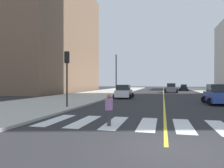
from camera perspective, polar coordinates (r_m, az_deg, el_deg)
name	(u,v)px	position (r m, az deg, el deg)	size (l,w,h in m)	color
ground_plane	(166,147)	(7.93, 14.19, -15.98)	(220.00, 220.00, 0.00)	#28282B
sidewalk_kerb_west	(73,98)	(30.22, -10.27, -3.67)	(10.00, 120.00, 0.15)	#B2ADA3
crosswalk_paint	(165,125)	(11.82, 13.91, -10.46)	(13.50, 4.00, 0.01)	silver
lane_divider_paint	(164,93)	(47.66, 13.50, -2.26)	(0.16, 80.00, 0.01)	yellow
low_rise_brick_west	(47,37)	(54.35, -16.89, 11.72)	(16.00, 32.00, 25.76)	brown
car_blue_nearest	(218,95)	(24.53, 26.31, -2.59)	(2.89, 4.61, 2.05)	#2D479E
car_gray_second	(171,88)	(48.46, 15.44, -1.09)	(2.99, 4.66, 2.04)	slate
car_yellow_third	(170,87)	(66.73, 15.19, -0.72)	(2.80, 4.37, 1.92)	gold
car_white_fourth	(124,92)	(30.26, 3.13, -2.11)	(2.72, 4.31, 1.91)	silver
car_black_fifth	(184,88)	(58.88, 18.46, -0.99)	(2.47, 3.85, 1.69)	black
traffic_light_far_corner	(67,68)	(18.93, -11.85, 4.20)	(0.36, 0.41, 4.74)	black
pedestrian_crossing	(109,108)	(11.15, -0.81, -6.45)	(0.40, 0.40, 1.64)	#38383D
street_lamp	(116,70)	(37.59, 1.10, 3.62)	(0.44, 0.44, 7.03)	#38383D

